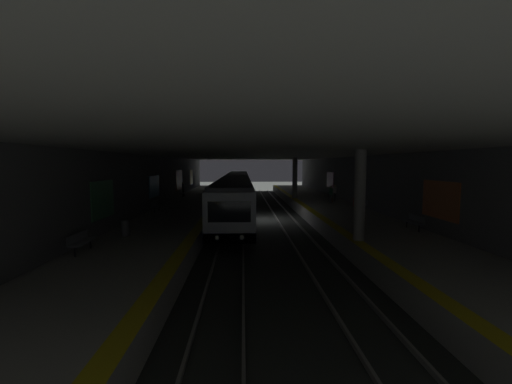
{
  "coord_description": "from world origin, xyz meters",
  "views": [
    {
      "loc": [
        -27.88,
        1.48,
        4.9
      ],
      "look_at": [
        8.92,
        0.0,
        1.68
      ],
      "focal_mm": 22.63,
      "sensor_mm": 36.0,
      "label": 1
    }
  ],
  "objects_px": {
    "person_walking_mid": "(331,194)",
    "bench_right_far": "(183,192)",
    "pillar_near": "(360,195)",
    "metro_train": "(237,189)",
    "bench_left_near": "(414,221)",
    "bench_left_far": "(331,193)",
    "bench_left_mid": "(362,203)",
    "person_waiting_near": "(335,192)",
    "bench_right_mid": "(156,205)",
    "pillar_far": "(295,178)",
    "person_boarding": "(183,189)",
    "person_standing_far": "(355,206)",
    "bench_right_near": "(81,241)",
    "trash_bin": "(125,228)",
    "backpack_on_floor": "(331,200)"
  },
  "relations": [
    {
      "from": "pillar_far",
      "to": "bench_right_near",
      "type": "bearing_deg",
      "value": 149.65
    },
    {
      "from": "bench_right_far",
      "to": "pillar_far",
      "type": "bearing_deg",
      "value": -97.69
    },
    {
      "from": "bench_left_near",
      "to": "person_boarding",
      "type": "height_order",
      "value": "person_boarding"
    },
    {
      "from": "bench_left_near",
      "to": "person_waiting_near",
      "type": "xyz_separation_m",
      "value": [
        14.43,
        0.57,
        0.4
      ]
    },
    {
      "from": "bench_right_mid",
      "to": "person_walking_mid",
      "type": "bearing_deg",
      "value": -72.36
    },
    {
      "from": "pillar_far",
      "to": "trash_bin",
      "type": "relative_size",
      "value": 5.35
    },
    {
      "from": "person_waiting_near",
      "to": "trash_bin",
      "type": "distance_m",
      "value": 22.02
    },
    {
      "from": "person_waiting_near",
      "to": "backpack_on_floor",
      "type": "relative_size",
      "value": 4.25
    },
    {
      "from": "bench_left_mid",
      "to": "bench_right_near",
      "type": "relative_size",
      "value": 1.0
    },
    {
      "from": "pillar_far",
      "to": "person_waiting_near",
      "type": "relative_size",
      "value": 2.67
    },
    {
      "from": "metro_train",
      "to": "person_walking_mid",
      "type": "height_order",
      "value": "metro_train"
    },
    {
      "from": "metro_train",
      "to": "person_standing_far",
      "type": "xyz_separation_m",
      "value": [
        -14.17,
        -8.55,
        -0.06
      ]
    },
    {
      "from": "bench_right_far",
      "to": "backpack_on_floor",
      "type": "height_order",
      "value": "bench_right_far"
    },
    {
      "from": "person_walking_mid",
      "to": "person_boarding",
      "type": "distance_m",
      "value": 16.93
    },
    {
      "from": "pillar_near",
      "to": "backpack_on_floor",
      "type": "relative_size",
      "value": 11.38
    },
    {
      "from": "person_waiting_near",
      "to": "pillar_far",
      "type": "bearing_deg",
      "value": 46.96
    },
    {
      "from": "pillar_near",
      "to": "metro_train",
      "type": "height_order",
      "value": "pillar_near"
    },
    {
      "from": "pillar_near",
      "to": "person_boarding",
      "type": "xyz_separation_m",
      "value": [
        21.92,
        12.82,
        -1.33
      ]
    },
    {
      "from": "bench_right_far",
      "to": "person_walking_mid",
      "type": "bearing_deg",
      "value": -113.2
    },
    {
      "from": "metro_train",
      "to": "bench_left_near",
      "type": "height_order",
      "value": "metro_train"
    },
    {
      "from": "pillar_near",
      "to": "person_walking_mid",
      "type": "relative_size",
      "value": 2.65
    },
    {
      "from": "bench_left_far",
      "to": "bench_right_far",
      "type": "bearing_deg",
      "value": 85.28
    },
    {
      "from": "metro_train",
      "to": "person_waiting_near",
      "type": "distance_m",
      "value": 10.75
    },
    {
      "from": "bench_right_far",
      "to": "backpack_on_floor",
      "type": "bearing_deg",
      "value": -110.25
    },
    {
      "from": "pillar_near",
      "to": "person_waiting_near",
      "type": "bearing_deg",
      "value": -12.1
    },
    {
      "from": "metro_train",
      "to": "trash_bin",
      "type": "height_order",
      "value": "metro_train"
    },
    {
      "from": "pillar_far",
      "to": "person_waiting_near",
      "type": "bearing_deg",
      "value": -133.04
    },
    {
      "from": "bench_left_far",
      "to": "person_waiting_near",
      "type": "xyz_separation_m",
      "value": [
        -3.7,
        0.57,
        0.4
      ]
    },
    {
      "from": "bench_left_mid",
      "to": "metro_train",
      "type": "bearing_deg",
      "value": 48.13
    },
    {
      "from": "bench_left_far",
      "to": "bench_right_near",
      "type": "distance_m",
      "value": 28.11
    },
    {
      "from": "person_waiting_near",
      "to": "person_walking_mid",
      "type": "relative_size",
      "value": 0.99
    },
    {
      "from": "person_standing_far",
      "to": "trash_bin",
      "type": "xyz_separation_m",
      "value": [
        -4.69,
        14.15,
        -0.5
      ]
    },
    {
      "from": "bench_left_mid",
      "to": "bench_left_far",
      "type": "xyz_separation_m",
      "value": [
        9.83,
        0.0,
        0.0
      ]
    },
    {
      "from": "bench_left_near",
      "to": "person_boarding",
      "type": "xyz_separation_m",
      "value": [
        19.49,
        17.0,
        0.42
      ]
    },
    {
      "from": "person_walking_mid",
      "to": "bench_right_far",
      "type": "bearing_deg",
      "value": 66.8
    },
    {
      "from": "metro_train",
      "to": "person_standing_far",
      "type": "relative_size",
      "value": 23.13
    },
    {
      "from": "pillar_far",
      "to": "person_boarding",
      "type": "height_order",
      "value": "pillar_far"
    },
    {
      "from": "bench_left_mid",
      "to": "bench_right_far",
      "type": "height_order",
      "value": "same"
    },
    {
      "from": "pillar_far",
      "to": "bench_right_far",
      "type": "relative_size",
      "value": 2.68
    },
    {
      "from": "pillar_near",
      "to": "person_boarding",
      "type": "bearing_deg",
      "value": 30.31
    },
    {
      "from": "bench_right_near",
      "to": "person_standing_far",
      "type": "distance_m",
      "value": 16.88
    },
    {
      "from": "bench_right_mid",
      "to": "person_standing_far",
      "type": "height_order",
      "value": "person_standing_far"
    },
    {
      "from": "bench_left_far",
      "to": "bench_right_far",
      "type": "distance_m",
      "value": 17.13
    },
    {
      "from": "pillar_near",
      "to": "person_boarding",
      "type": "relative_size",
      "value": 2.63
    },
    {
      "from": "bench_right_near",
      "to": "person_walking_mid",
      "type": "distance_m",
      "value": 23.13
    },
    {
      "from": "bench_left_near",
      "to": "bench_left_far",
      "type": "xyz_separation_m",
      "value": [
        18.13,
        0.0,
        0.0
      ]
    },
    {
      "from": "bench_right_near",
      "to": "bench_right_mid",
      "type": "xyz_separation_m",
      "value": [
        12.07,
        0.0,
        0.0
      ]
    },
    {
      "from": "person_boarding",
      "to": "bench_right_mid",
      "type": "bearing_deg",
      "value": 179.66
    },
    {
      "from": "bench_right_near",
      "to": "bench_right_far",
      "type": "relative_size",
      "value": 1.0
    },
    {
      "from": "person_walking_mid",
      "to": "metro_train",
      "type": "bearing_deg",
      "value": 61.34
    }
  ]
}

